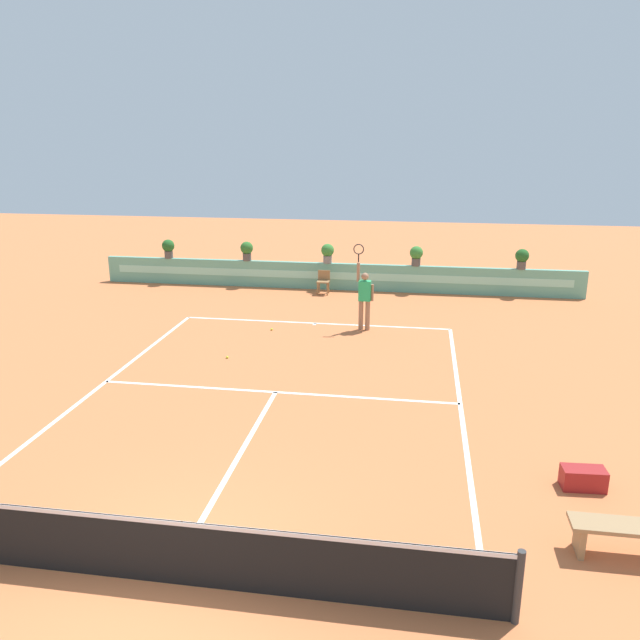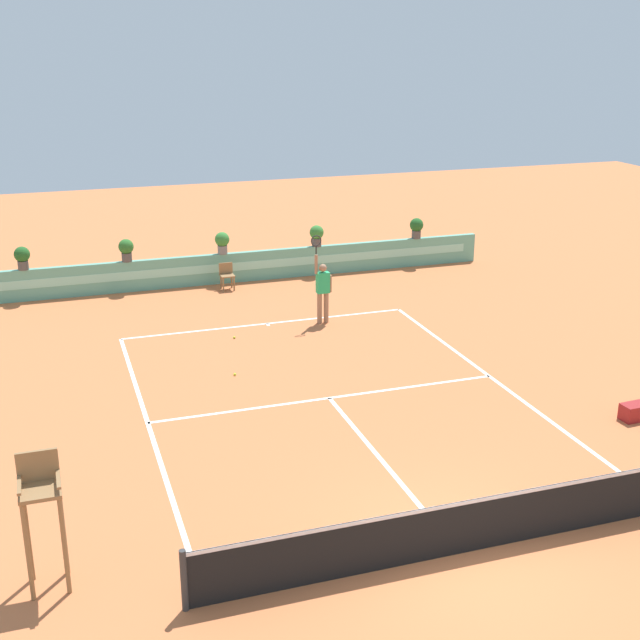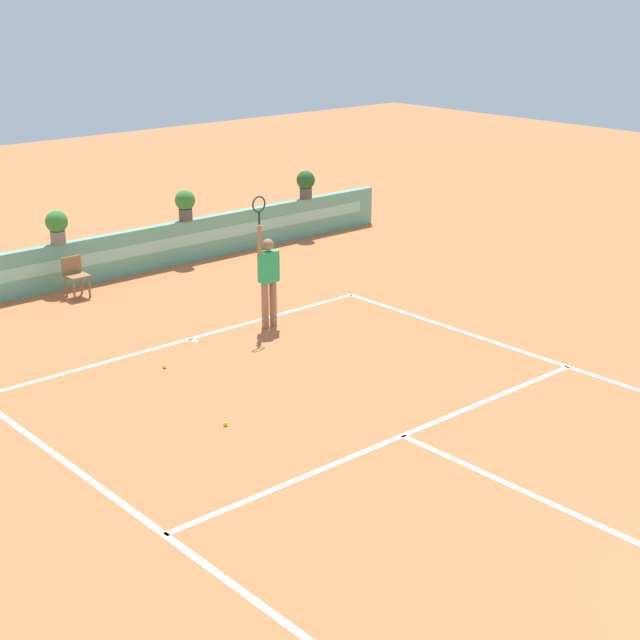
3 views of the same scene
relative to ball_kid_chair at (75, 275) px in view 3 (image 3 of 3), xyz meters
The scene contains 10 objects.
ground_plane 9.68m from the ball_kid_chair, 88.11° to the right, with size 60.00×60.00×0.00m, color #C66B3D.
court_lines 8.96m from the ball_kid_chair, 87.96° to the right, with size 8.32×11.94×0.01m.
back_wall_barrier 0.80m from the ball_kid_chair, 66.43° to the left, with size 18.00×0.21×1.00m.
ball_kid_chair is the anchor object (origin of this frame).
tennis_player 4.62m from the ball_kid_chair, 65.99° to the right, with size 0.62×0.22×2.58m.
tennis_ball_near_baseline 7.42m from the ball_kid_chair, 101.12° to the right, with size 0.07×0.07×0.07m, color #CCE033.
tennis_ball_mid_court 4.78m from the ball_kid_chair, 100.23° to the right, with size 0.07×0.07×0.07m, color #CCE033.
potted_plant_far_right 7.12m from the ball_kid_chair, ahead, with size 0.48×0.48×0.72m.
potted_plant_right 3.51m from the ball_kid_chair, 12.47° to the left, with size 0.48×0.48×0.72m.
potted_plant_centre 1.19m from the ball_kid_chair, 86.76° to the left, with size 0.48×0.48×0.72m.
Camera 3 is at (-9.49, -2.53, 6.29)m, focal length 54.85 mm.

